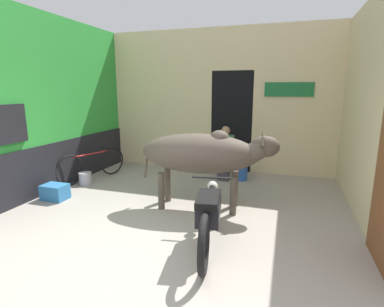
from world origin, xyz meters
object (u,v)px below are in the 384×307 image
bicycle (92,165)px  plastic_stool (242,171)px  shopkeeper_seated (225,152)px  motorcycle_near (209,213)px  cow (204,154)px  bucket (85,178)px  crate (55,192)px

bicycle → plastic_stool: 3.34m
shopkeeper_seated → plastic_stool: (0.39, 0.01, -0.41)m
motorcycle_near → bicycle: motorcycle_near is taller
cow → shopkeeper_seated: 1.81m
motorcycle_near → bucket: size_ratio=7.31×
motorcycle_near → bicycle: (-3.20, 2.02, -0.11)m
bicycle → shopkeeper_seated: (2.80, 0.94, 0.28)m
motorcycle_near → crate: motorcycle_near is taller
shopkeeper_seated → cow: bearing=-90.1°
crate → bucket: crate is taller
plastic_stool → bucket: plastic_stool is taller
cow → bicycle: (-2.80, 0.84, -0.61)m
bicycle → bucket: bearing=-80.5°
bicycle → plastic_stool: bicycle is taller
shopkeeper_seated → bucket: shopkeeper_seated is taller
cow → bicycle: cow is taller
shopkeeper_seated → crate: bearing=-140.7°
motorcycle_near → crate: 3.21m
motorcycle_near → crate: size_ratio=4.32×
bicycle → motorcycle_near: bearing=-32.3°
plastic_stool → crate: 3.83m
bicycle → bucket: size_ratio=6.35×
cow → bicycle: size_ratio=1.39×
shopkeeper_seated → bicycle: bearing=-161.4°
shopkeeper_seated → crate: (-2.71, -2.22, -0.48)m
cow → motorcycle_near: size_ratio=1.21×
bicycle → plastic_stool: size_ratio=4.12×
cow → bucket: (-2.74, 0.48, -0.82)m
motorcycle_near → bucket: motorcycle_near is taller
crate → motorcycle_near: bearing=-13.5°
bicycle → crate: 1.29m
bicycle → crate: bearing=-85.9°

